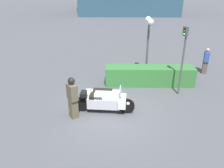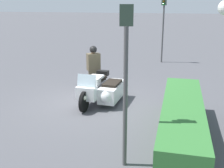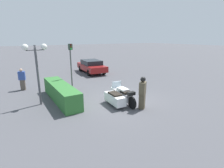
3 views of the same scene
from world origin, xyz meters
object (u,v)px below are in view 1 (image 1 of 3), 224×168
Objects in this scene: police_motorcycle at (105,99)px; traffic_light_near at (183,52)px; twin_lamp_post at (149,32)px; officer_rider at (73,97)px; pedestrian_bystander at (206,61)px; hedge_bush_curbside at (149,76)px.

police_motorcycle is 0.79× the size of traffic_light_near.
twin_lamp_post is 2.75m from traffic_light_near.
traffic_light_near is (1.32, -2.37, -0.44)m from twin_lamp_post.
traffic_light_near is at bearing 168.83° from officer_rider.
officer_rider is 1.12× the size of pedestrian_bystander.
police_motorcycle is 7.40m from pedestrian_bystander.
police_motorcycle is at bearing -130.80° from hedge_bush_curbside.
officer_rider is 8.85m from pedestrian_bystander.
traffic_light_near is at bearing -42.37° from hedge_bush_curbside.
hedge_bush_curbside is at bearing 40.45° from pedestrian_bystander.
officer_rider reaches higher than hedge_bush_curbside.
traffic_light_near is 2.11× the size of pedestrian_bystander.
officer_rider reaches higher than pedestrian_bystander.
hedge_bush_curbside is (2.28, 2.65, 0.03)m from police_motorcycle.
officer_rider is at bearing -136.71° from hedge_bush_curbside.
police_motorcycle is 1.53m from officer_rider.
pedestrian_bystander is (3.69, 0.55, -1.84)m from twin_lamp_post.
police_motorcycle is 4.95m from twin_lamp_post.
hedge_bush_curbside is 1.43× the size of traffic_light_near.
officer_rider is 0.52× the size of twin_lamp_post.
officer_rider is 6.01m from twin_lamp_post.
pedestrian_bystander is (2.37, 2.93, -1.41)m from traffic_light_near.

